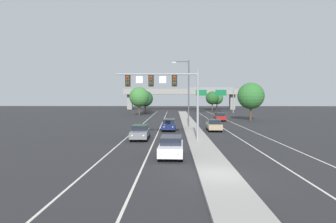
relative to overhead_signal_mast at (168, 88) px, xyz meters
name	(u,v)px	position (x,y,z in m)	size (l,w,h in m)	color
ground_plane	(219,176)	(3.19, -12.76, -5.53)	(260.00, 260.00, 0.00)	#28282B
median_island	(195,135)	(3.19, 5.24, -5.46)	(2.40, 110.00, 0.15)	#9E9B93
lane_stripe_oncoming_center	(160,129)	(-1.51, 12.24, -5.53)	(0.14, 100.00, 0.01)	silver
lane_stripe_receding_center	(224,129)	(7.89, 12.24, -5.53)	(0.14, 100.00, 0.01)	silver
edge_stripe_left	(137,129)	(-4.81, 12.24, -5.53)	(0.14, 100.00, 0.01)	silver
edge_stripe_right	(247,129)	(11.19, 12.24, -5.53)	(0.14, 100.00, 0.01)	silver
overhead_signal_mast	(168,88)	(0.00, 0.00, 0.00)	(8.49, 0.44, 7.20)	gray
street_lamp_median	(187,89)	(2.57, 13.85, 0.26)	(2.58, 0.28, 10.00)	#4C4C51
car_oncoming_white	(171,146)	(0.35, -7.43, -4.71)	(1.93, 4.51, 1.58)	silver
car_oncoming_grey	(140,132)	(-3.11, 1.53, -4.71)	(1.88, 4.49, 1.58)	slate
car_oncoming_navy	(169,125)	(-0.13, 9.98, -4.71)	(1.87, 4.49, 1.58)	#141E4C
car_receding_tan	(214,125)	(6.04, 9.68, -4.71)	(1.91, 4.50, 1.58)	tan
car_receding_red	(220,117)	(9.44, 25.95, -4.71)	(1.90, 4.50, 1.58)	maroon
highway_sign_gantry	(211,92)	(11.39, 54.04, 0.63)	(13.28, 0.42, 7.50)	gray
overpass_bridge	(181,94)	(3.19, 77.55, 0.25)	(42.40, 6.40, 7.65)	gray
tree_far_right_a	(251,96)	(15.49, 26.33, -0.68)	(5.13, 5.13, 7.43)	#4C3823
tree_far_left_c	(139,97)	(-8.07, 41.56, -0.88)	(4.93, 4.93, 7.13)	#4C3823
tree_far_left_a	(145,100)	(-8.65, 62.95, -1.87)	(3.88, 3.88, 5.62)	#4C3823
tree_far_right_b	(212,98)	(13.91, 69.89, -1.20)	(4.59, 4.59, 6.63)	#4C3823
tree_far_left_b	(145,99)	(-7.56, 51.23, -1.35)	(4.43, 4.43, 6.42)	#4C3823
tree_far_right_c	(217,98)	(16.24, 74.63, -1.36)	(4.42, 4.42, 6.40)	#4C3823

